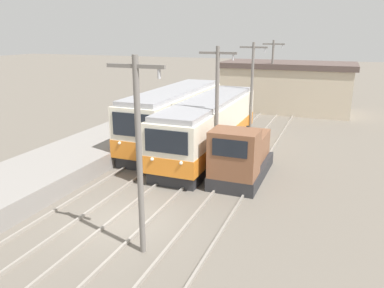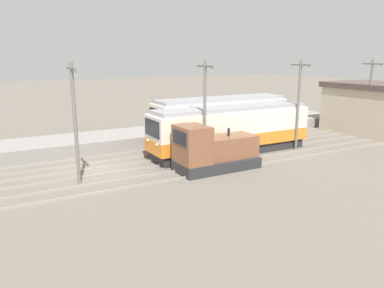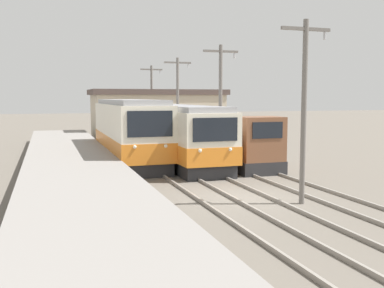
{
  "view_description": "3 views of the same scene",
  "coord_description": "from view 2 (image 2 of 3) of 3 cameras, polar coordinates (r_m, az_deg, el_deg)",
  "views": [
    {
      "loc": [
        7.57,
        -11.91,
        7.46
      ],
      "look_at": [
        0.56,
        6.03,
        1.72
      ],
      "focal_mm": 35.0,
      "sensor_mm": 36.0,
      "label": 1
    },
    {
      "loc": [
        22.62,
        -5.99,
        7.09
      ],
      "look_at": [
        1.19,
        6.02,
        1.33
      ],
      "focal_mm": 35.0,
      "sensor_mm": 36.0,
      "label": 2
    },
    {
      "loc": [
        -7.39,
        -16.22,
        4.01
      ],
      "look_at": [
        -0.33,
        5.48,
        1.63
      ],
      "focal_mm": 42.0,
      "sensor_mm": 36.0,
      "label": 3
    }
  ],
  "objects": [
    {
      "name": "commuter_train_center",
      "position": [
        28.02,
        5.95,
        1.91
      ],
      "size": [
        2.84,
        12.82,
        3.53
      ],
      "color": "#28282B",
      "rests_on": "ground"
    },
    {
      "name": "shunting_locomotive",
      "position": [
        23.79,
        3.24,
        -1.15
      ],
      "size": [
        2.4,
        5.44,
        3.0
      ],
      "color": "#28282B",
      "rests_on": "ground"
    },
    {
      "name": "catenary_mast_mid",
      "position": [
        24.69,
        1.98,
        5.36
      ],
      "size": [
        2.0,
        0.2,
        6.83
      ],
      "color": "slate",
      "rests_on": "ground"
    },
    {
      "name": "catenary_mast_far",
      "position": [
        29.87,
        15.93,
        6.23
      ],
      "size": [
        2.0,
        0.2,
        6.83
      ],
      "color": "slate",
      "rests_on": "ground"
    },
    {
      "name": "track_right",
      "position": [
        21.5,
        -11.52,
        -6.14
      ],
      "size": [
        1.54,
        60.0,
        0.14
      ],
      "color": "gray",
      "rests_on": "ground"
    },
    {
      "name": "commuter_train_left",
      "position": [
        30.78,
        4.4,
        3.23
      ],
      "size": [
        2.84,
        11.65,
        3.87
      ],
      "color": "#28282B",
      "rests_on": "ground"
    },
    {
      "name": "catenary_mast_distant",
      "position": [
        36.26,
        25.4,
        6.61
      ],
      "size": [
        2.0,
        0.2,
        6.83
      ],
      "color": "slate",
      "rests_on": "ground"
    },
    {
      "name": "track_center",
      "position": [
        24.25,
        -13.71,
        -4.03
      ],
      "size": [
        1.54,
        60.0,
        0.14
      ],
      "color": "gray",
      "rests_on": "ground"
    },
    {
      "name": "ground_plane",
      "position": [
        24.45,
        -13.83,
        -4.06
      ],
      "size": [
        200.0,
        200.0,
        0.0
      ],
      "primitive_type": "plane",
      "color": "#665E54"
    },
    {
      "name": "track_left",
      "position": [
        26.86,
        -15.35,
        -2.45
      ],
      "size": [
        1.54,
        60.0,
        0.14
      ],
      "color": "gray",
      "rests_on": "ground"
    },
    {
      "name": "catenary_mast_near",
      "position": [
        21.62,
        -17.41,
        3.65
      ],
      "size": [
        2.0,
        0.2,
        6.83
      ],
      "color": "slate",
      "rests_on": "ground"
    },
    {
      "name": "platform_left",
      "position": [
        30.22,
        -17.1,
        -0.03
      ],
      "size": [
        4.5,
        54.0,
        0.97
      ],
      "primitive_type": "cube",
      "color": "gray",
      "rests_on": "ground"
    }
  ]
}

